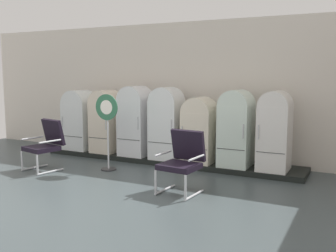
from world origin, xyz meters
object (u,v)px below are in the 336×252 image
Objects in this scene: refrigerator_3 at (167,121)px; armchair_right at (183,159)px; armchair_left at (46,143)px; refrigerator_0 at (80,118)px; refrigerator_5 at (236,126)px; refrigerator_4 at (199,128)px; refrigerator_6 at (275,128)px; sign_stand at (107,130)px; refrigerator_1 at (106,119)px; refrigerator_2 at (136,119)px.

refrigerator_3 reaches higher than armchair_right.
refrigerator_0 is at bearing 105.77° from armchair_left.
refrigerator_4 is at bearing -177.78° from refrigerator_5.
refrigerator_5 is 1.49× the size of armchair_right.
refrigerator_6 is 3.38m from sign_stand.
refrigerator_3 is 2.61m from armchair_left.
armchair_right is at bearing -122.67° from refrigerator_6.
sign_stand reaches higher than armchair_left.
refrigerator_1 is 3.25m from refrigerator_5.
refrigerator_3 is at bearing -178.90° from refrigerator_6.
armchair_left is at bearing -125.02° from refrigerator_2.
armchair_left is (0.47, -1.67, -0.32)m from refrigerator_0.
refrigerator_0 is 4.83m from refrigerator_6.
refrigerator_5 is 2.66m from sign_stand.
sign_stand is (0.85, -1.12, -0.06)m from refrigerator_1.
refrigerator_5 is at bearing 179.68° from refrigerator_6.
refrigerator_3 is 1.14× the size of refrigerator_4.
refrigerator_3 is at bearing -0.55° from refrigerator_0.
armchair_left is at bearing -74.23° from refrigerator_0.
sign_stand is (0.01, -1.12, -0.12)m from refrigerator_2.
refrigerator_0 is at bearing -179.74° from refrigerator_6.
armchair_left is (-2.00, -1.64, -0.38)m from refrigerator_3.
refrigerator_6 reaches higher than refrigerator_0.
refrigerator_1 is 1.43× the size of armchair_left.
refrigerator_2 reaches higher than refrigerator_3.
armchair_right is (3.20, -0.12, 0.00)m from armchair_left.
armchair_right is (-0.38, -1.81, -0.37)m from refrigerator_5.
refrigerator_0 reaches higher than sign_stand.
refrigerator_2 is 0.82m from refrigerator_3.
refrigerator_1 is 2.45m from refrigerator_4.
refrigerator_6 is (1.58, 0.03, 0.10)m from refrigerator_4.
refrigerator_6 reaches higher than refrigerator_4.
refrigerator_6 is 2.18m from armchair_right.
refrigerator_1 is 0.94× the size of refrigerator_3.
armchair_right is at bearing -55.62° from refrigerator_3.
refrigerator_4 is at bearing -179.04° from refrigerator_6.
refrigerator_2 reaches higher than armchair_right.
refrigerator_6 is at bearing 0.30° from refrigerator_2.
refrigerator_0 is 2.47m from refrigerator_3.
sign_stand is at bearing -34.13° from refrigerator_0.
armchair_right is at bearing -25.92° from refrigerator_0.
refrigerator_3 reaches higher than refrigerator_0.
armchair_right is 0.66× the size of sign_stand.
refrigerator_2 reaches higher than refrigerator_6.
refrigerator_1 is at bearing 179.92° from refrigerator_4.
refrigerator_0 is at bearing 145.87° from sign_stand.
refrigerator_5 reaches higher than refrigerator_6.
refrigerator_6 is at bearing 0.33° from refrigerator_1.
refrigerator_5 is 3.97m from armchair_left.
refrigerator_3 is 1.52× the size of armchair_right.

